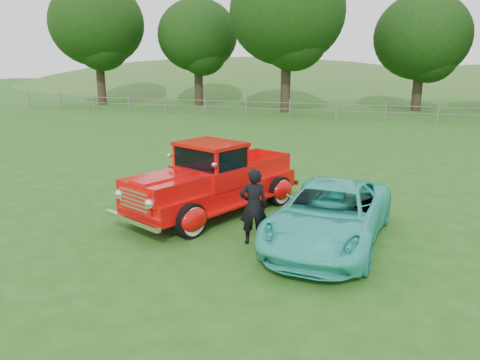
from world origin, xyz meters
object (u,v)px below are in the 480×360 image
(teal_sedan, at_px, (330,214))
(man, at_px, (254,206))
(tree_mid_west, at_px, (198,36))
(tree_near_east, at_px, (422,37))
(tree_near_west, at_px, (287,13))
(red_pickup, at_px, (213,182))
(tree_far_west, at_px, (97,24))

(teal_sedan, relative_size, man, 2.79)
(tree_mid_west, xyz_separation_m, tree_near_east, (17.00, 1.00, -0.30))
(tree_near_west, xyz_separation_m, tree_near_east, (9.00, 4.00, -1.55))
(red_pickup, bearing_deg, man, -22.99)
(tree_far_west, relative_size, red_pickup, 1.89)
(red_pickup, distance_m, teal_sedan, 3.20)
(tree_mid_west, height_order, teal_sedan, tree_mid_west)
(tree_mid_west, bearing_deg, tree_near_east, 3.37)
(tree_near_east, height_order, red_pickup, tree_near_east)
(tree_near_west, bearing_deg, tree_near_east, 23.96)
(tree_near_west, bearing_deg, tree_mid_west, 159.44)
(red_pickup, xyz_separation_m, teal_sedan, (3.00, -1.09, -0.18))
(tree_near_west, distance_m, man, 25.73)
(tree_mid_west, bearing_deg, man, -64.84)
(tree_far_west, bearing_deg, red_pickup, -50.94)
(tree_far_west, relative_size, tree_near_west, 0.95)
(man, bearing_deg, red_pickup, -68.60)
(tree_mid_west, distance_m, tree_near_east, 17.03)
(tree_mid_west, height_order, red_pickup, tree_mid_west)
(teal_sedan, bearing_deg, tree_near_west, 110.13)
(tree_near_west, bearing_deg, red_pickup, -81.51)
(tree_far_west, xyz_separation_m, man, (20.94, -25.53, -5.69))
(tree_far_west, xyz_separation_m, tree_near_east, (25.00, 3.00, -1.24))
(tree_mid_west, distance_m, tree_near_west, 8.63)
(tree_far_west, relative_size, man, 6.24)
(tree_near_east, distance_m, teal_sedan, 28.52)
(teal_sedan, bearing_deg, tree_mid_west, 123.25)
(tree_near_east, xyz_separation_m, red_pickup, (-5.58, -26.93, -4.45))
(tree_far_west, height_order, tree_near_east, tree_far_west)
(tree_near_east, height_order, teal_sedan, tree_near_east)
(tree_mid_west, bearing_deg, tree_near_west, -20.56)
(tree_mid_west, relative_size, tree_near_east, 1.02)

